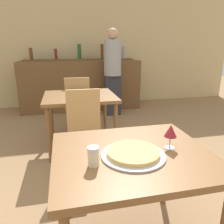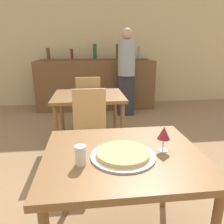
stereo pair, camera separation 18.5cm
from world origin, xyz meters
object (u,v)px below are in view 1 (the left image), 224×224
at_px(chair_far_side_front, 85,127).
at_px(person_standing, 113,70).
at_px(pizza_tray, 133,153).
at_px(chair_far_side_back, 77,102).
at_px(wine_glass, 171,132).
at_px(cheese_shaker, 93,156).

distance_m(chair_far_side_front, person_standing, 2.20).
xyz_separation_m(pizza_tray, person_standing, (0.60, 3.18, 0.17)).
distance_m(chair_far_side_back, wine_glass, 2.34).
bearing_deg(person_standing, wine_glass, -96.11).
xyz_separation_m(chair_far_side_front, person_standing, (0.78, 2.01, 0.42)).
bearing_deg(pizza_tray, cheese_shaker, -166.78).
height_order(chair_far_side_front, person_standing, person_standing).
bearing_deg(chair_far_side_back, chair_far_side_front, 90.00).
xyz_separation_m(chair_far_side_back, person_standing, (0.78, 0.85, 0.42)).
distance_m(cheese_shaker, person_standing, 3.35).
bearing_deg(cheese_shaker, pizza_tray, 13.22).
xyz_separation_m(pizza_tray, cheese_shaker, (-0.25, -0.06, 0.04)).
xyz_separation_m(chair_far_side_back, wine_glass, (0.44, -2.27, 0.34)).
xyz_separation_m(person_standing, wine_glass, (-0.33, -3.12, -0.08)).
height_order(chair_far_side_front, cheese_shaker, chair_far_side_front).
relative_size(cheese_shaker, person_standing, 0.07).
distance_m(chair_far_side_front, chair_far_side_back, 1.16).
relative_size(pizza_tray, cheese_shaker, 3.48).
bearing_deg(cheese_shaker, wine_glass, 12.23).
xyz_separation_m(cheese_shaker, person_standing, (0.85, 3.23, 0.13)).
bearing_deg(chair_far_side_front, person_standing, 68.85).
bearing_deg(pizza_tray, chair_far_side_front, 98.70).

